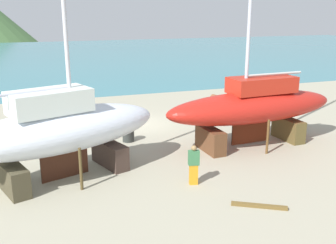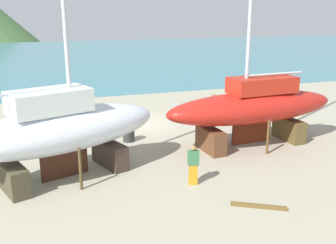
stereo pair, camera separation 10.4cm
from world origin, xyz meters
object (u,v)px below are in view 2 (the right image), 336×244
at_px(barrel_rust_far, 129,134).
at_px(sailboat_mid_port, 254,106).
at_px(barrel_tipped_left, 217,99).
at_px(sailboat_small_center, 61,129).
at_px(barrel_tipped_center, 256,95).
at_px(barrel_tipped_right, 224,107).
at_px(worker, 193,164).

bearing_deg(barrel_rust_far, sailboat_mid_port, -24.40).
height_order(sailboat_mid_port, barrel_tipped_left, sailboat_mid_port).
bearing_deg(sailboat_small_center, barrel_tipped_center, 15.12).
bearing_deg(barrel_tipped_right, barrel_rust_far, -152.60).
bearing_deg(barrel_tipped_right, sailboat_small_center, -145.54).
distance_m(worker, barrel_rust_far, 6.28).
xyz_separation_m(barrel_tipped_left, barrel_tipped_center, (3.32, 0.05, 0.09)).
relative_size(sailboat_mid_port, barrel_tipped_left, 19.95).
xyz_separation_m(worker, barrel_tipped_right, (6.44, 10.11, -0.47)).
xyz_separation_m(sailboat_small_center, barrel_tipped_center, (15.36, 10.41, -1.73)).
height_order(barrel_tipped_center, barrel_tipped_right, barrel_tipped_center).
relative_size(barrel_tipped_left, barrel_tipped_center, 1.03).
bearing_deg(barrel_tipped_left, barrel_tipped_right, -106.24).
bearing_deg(barrel_tipped_center, barrel_rust_far, -150.50).
bearing_deg(barrel_tipped_center, sailboat_small_center, -145.87).
height_order(worker, barrel_tipped_right, worker).
height_order(sailboat_small_center, barrel_rust_far, sailboat_small_center).
bearing_deg(sailboat_mid_port, barrel_tipped_right, -108.06).
xyz_separation_m(sailboat_small_center, sailboat_mid_port, (9.55, 1.11, -0.03)).
distance_m(barrel_rust_far, barrel_tipped_right, 8.59).
bearing_deg(sailboat_small_center, barrel_rust_far, 27.04).
xyz_separation_m(sailboat_small_center, barrel_tipped_right, (11.28, 7.74, -1.75)).
bearing_deg(barrel_tipped_left, sailboat_small_center, -139.29).
xyz_separation_m(sailboat_mid_port, barrel_rust_far, (-5.90, 2.68, -1.67)).
bearing_deg(sailboat_mid_port, worker, 33.00).
distance_m(sailboat_small_center, barrel_tipped_left, 15.99).
distance_m(sailboat_small_center, barrel_rust_far, 5.53).
distance_m(worker, barrel_tipped_left, 14.64).
bearing_deg(barrel_tipped_center, sailboat_mid_port, -122.00).
bearing_deg(sailboat_mid_port, barrel_tipped_left, -108.52).
distance_m(worker, barrel_tipped_center, 16.56).
relative_size(sailboat_mid_port, barrel_tipped_center, 20.45).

